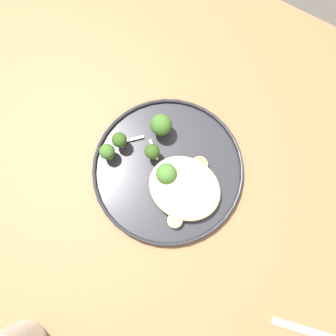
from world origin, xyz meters
The scene contains 16 objects.
ground centered at (0.00, 0.00, 0.00)m, with size 6.00×6.00×0.00m, color #47423D.
wooden_dining_table centered at (0.00, 0.00, 0.66)m, with size 1.40×1.00×0.74m.
dinner_plate centered at (0.02, 0.03, 0.75)m, with size 0.29×0.29×0.02m.
noodle_bed centered at (0.06, 0.02, 0.77)m, with size 0.14×0.12×0.03m.
seared_scallop_half_hidden centered at (0.07, 0.02, 0.76)m, with size 0.03×0.03×0.02m.
seared_scallop_tiny_bay centered at (0.09, 0.01, 0.76)m, with size 0.03×0.03×0.01m.
seared_scallop_left_edge centered at (0.06, 0.07, 0.76)m, with size 0.03×0.03×0.01m.
seared_scallop_large_seared centered at (0.07, -0.01, 0.76)m, with size 0.03×0.03×0.01m.
seared_scallop_tilted_round centered at (0.08, -0.04, 0.76)m, with size 0.03×0.03×0.01m.
broccoli_floret_center_pile centered at (-0.04, 0.10, 0.78)m, with size 0.04×0.04×0.05m.
broccoli_floret_right_tilted centered at (-0.10, 0.00, 0.78)m, with size 0.03×0.03×0.04m.
broccoli_floret_small_sprig centered at (0.02, 0.02, 0.78)m, with size 0.04×0.04×0.05m.
broccoli_floret_near_rim centered at (-0.02, 0.04, 0.78)m, with size 0.03×0.03×0.05m.
broccoli_floret_split_head centered at (-0.09, 0.03, 0.78)m, with size 0.03×0.03×0.05m.
onion_sliver_long_sliver centered at (-0.03, 0.05, 0.75)m, with size 0.04×0.01×0.00m, color silver.
onion_sliver_pale_crescent centered at (-0.07, 0.05, 0.75)m, with size 0.04×0.01×0.00m, color silver.
Camera 1 is at (0.09, -0.09, 1.37)m, focal length 35.47 mm.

